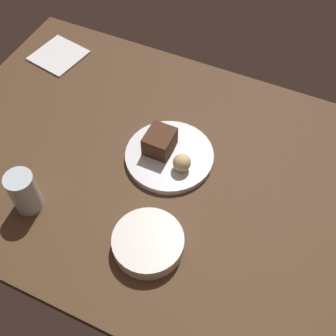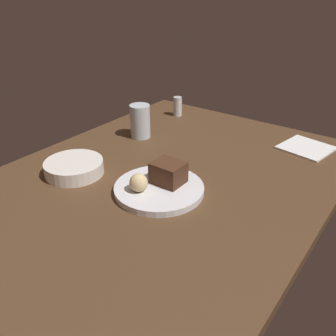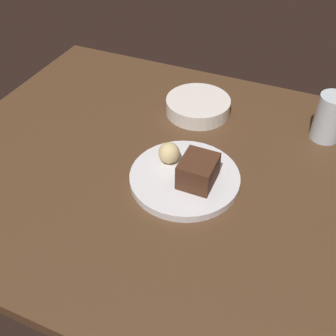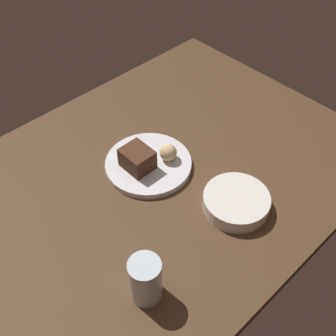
% 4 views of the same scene
% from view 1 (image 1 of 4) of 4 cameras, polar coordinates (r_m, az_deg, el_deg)
% --- Properties ---
extents(dining_table, '(1.20, 0.84, 0.03)m').
position_cam_1_polar(dining_table, '(1.14, -2.01, 0.02)').
color(dining_table, '#4C331E').
rests_on(dining_table, ground).
extents(dessert_plate, '(0.23, 0.23, 0.02)m').
position_cam_1_polar(dessert_plate, '(1.14, 0.18, 1.58)').
color(dessert_plate, silver).
rests_on(dessert_plate, dining_table).
extents(chocolate_cake_slice, '(0.07, 0.08, 0.06)m').
position_cam_1_polar(chocolate_cake_slice, '(1.12, -0.87, 3.43)').
color(chocolate_cake_slice, '#472819').
rests_on(chocolate_cake_slice, dessert_plate).
extents(bread_roll, '(0.05, 0.05, 0.05)m').
position_cam_1_polar(bread_roll, '(1.08, 1.84, 0.72)').
color(bread_roll, '#DBC184').
rests_on(bread_roll, dessert_plate).
extents(water_glass, '(0.07, 0.07, 0.11)m').
position_cam_1_polar(water_glass, '(1.07, -18.36, -2.99)').
color(water_glass, silver).
rests_on(water_glass, dining_table).
extents(side_bowl, '(0.16, 0.16, 0.04)m').
position_cam_1_polar(side_bowl, '(0.99, -2.63, -9.78)').
color(side_bowl, white).
rests_on(side_bowl, dining_table).
extents(folded_napkin, '(0.17, 0.17, 0.01)m').
position_cam_1_polar(folded_napkin, '(1.46, -14.16, 14.12)').
color(folded_napkin, white).
rests_on(folded_napkin, dining_table).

